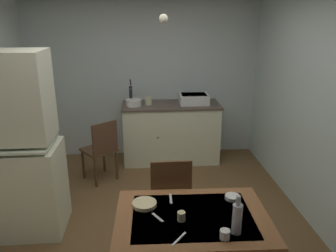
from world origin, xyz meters
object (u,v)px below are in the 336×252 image
(chair_by_counter, at_px, (101,149))
(serving_bowl_wide, at_px, (232,197))
(hutch_cabinet, at_px, (15,152))
(dining_table, at_px, (192,226))
(chair_far_side, at_px, (170,200))
(mixing_bowl_counter, at_px, (134,103))
(hand_pump, at_px, (131,93))
(teacup_cream, at_px, (225,235))
(glass_bottle, at_px, (237,218))
(sink_basin, at_px, (194,99))

(chair_by_counter, xyz_separation_m, serving_bowl_wide, (1.32, -1.88, 0.29))
(hutch_cabinet, distance_m, dining_table, 1.98)
(hutch_cabinet, xyz_separation_m, chair_far_side, (1.55, -0.40, -0.38))
(chair_far_side, distance_m, chair_by_counter, 1.68)
(chair_far_side, distance_m, serving_bowl_wide, 0.70)
(mixing_bowl_counter, height_order, serving_bowl_wide, mixing_bowl_counter)
(hand_pump, distance_m, chair_by_counter, 1.01)
(hand_pump, relative_size, dining_table, 0.32)
(hand_pump, bearing_deg, teacup_cream, -76.86)
(hutch_cabinet, bearing_deg, serving_bowl_wide, -21.90)
(hutch_cabinet, xyz_separation_m, chair_by_counter, (0.72, 1.06, -0.42))
(chair_far_side, bearing_deg, hand_pump, 101.06)
(chair_by_counter, bearing_deg, hutch_cabinet, -124.25)
(chair_by_counter, xyz_separation_m, teacup_cream, (1.13, -2.40, 0.31))
(hand_pump, xyz_separation_m, serving_bowl_wide, (0.91, -2.58, -0.32))
(mixing_bowl_counter, height_order, teacup_cream, mixing_bowl_counter)
(mixing_bowl_counter, bearing_deg, chair_far_side, -79.56)
(glass_bottle, bearing_deg, dining_table, 139.75)
(hand_pump, xyz_separation_m, chair_far_side, (0.42, -2.15, -0.58))
(hand_pump, height_order, dining_table, hand_pump)
(serving_bowl_wide, distance_m, glass_bottle, 0.48)
(chair_far_side, bearing_deg, hutch_cabinet, 165.59)
(hand_pump, bearing_deg, serving_bowl_wide, -70.51)
(serving_bowl_wide, bearing_deg, sink_basin, 88.83)
(dining_table, distance_m, teacup_cream, 0.37)
(sink_basin, height_order, glass_bottle, sink_basin)
(sink_basin, height_order, chair_far_side, sink_basin)
(hand_pump, relative_size, teacup_cream, 5.44)
(hand_pump, xyz_separation_m, chair_by_counter, (-0.41, -0.69, -0.62))
(hand_pump, distance_m, mixing_bowl_counter, 0.16)
(hutch_cabinet, distance_m, chair_far_side, 1.65)
(hand_pump, distance_m, serving_bowl_wide, 2.75)
(dining_table, relative_size, glass_bottle, 4.05)
(dining_table, bearing_deg, glass_bottle, -40.25)
(chair_by_counter, bearing_deg, mixing_bowl_counter, 52.95)
(sink_basin, distance_m, mixing_bowl_counter, 0.92)
(hutch_cabinet, distance_m, serving_bowl_wide, 2.21)
(sink_basin, xyz_separation_m, teacup_cream, (-0.24, -3.04, -0.21))
(hand_pump, bearing_deg, chair_far_side, -78.94)
(chair_by_counter, bearing_deg, glass_bottle, -62.39)
(chair_by_counter, bearing_deg, chair_far_side, -60.46)
(hutch_cabinet, xyz_separation_m, glass_bottle, (1.95, -1.28, -0.02))
(hutch_cabinet, xyz_separation_m, mixing_bowl_counter, (1.17, 1.66, 0.07))
(hutch_cabinet, height_order, dining_table, hutch_cabinet)
(sink_basin, bearing_deg, chair_far_side, -104.43)
(serving_bowl_wide, bearing_deg, hutch_cabinet, 158.10)
(sink_basin, distance_m, serving_bowl_wide, 2.54)
(hand_pump, height_order, serving_bowl_wide, hand_pump)
(chair_far_side, xyz_separation_m, teacup_cream, (0.30, -0.94, 0.27))
(chair_far_side, relative_size, glass_bottle, 3.28)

